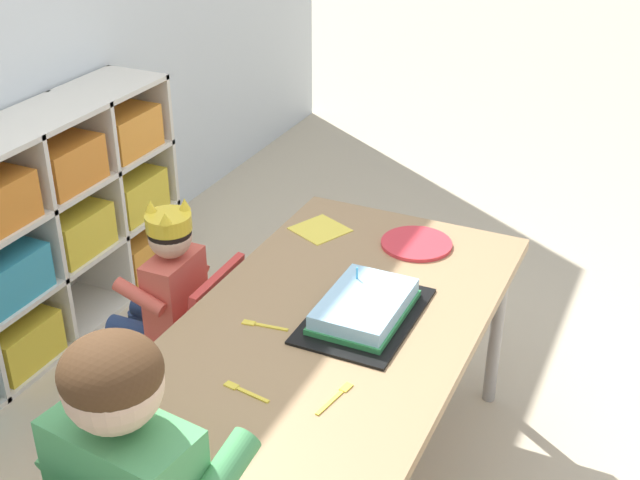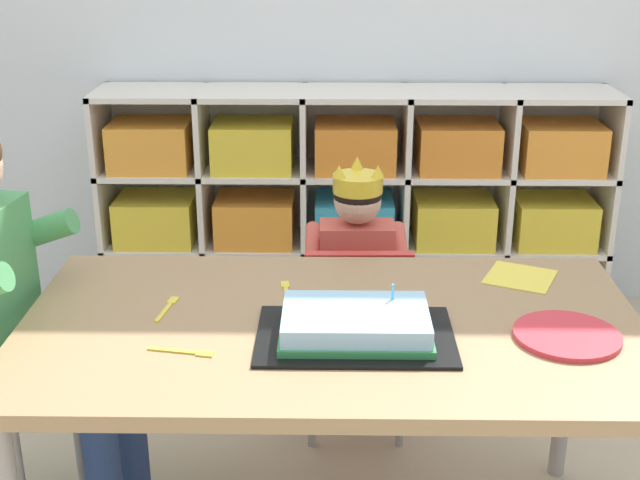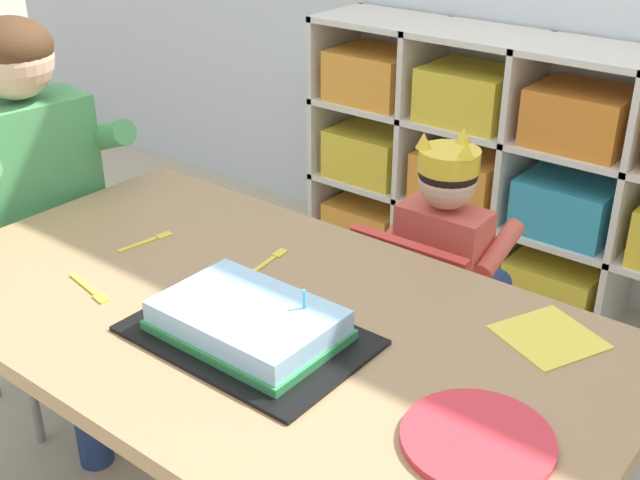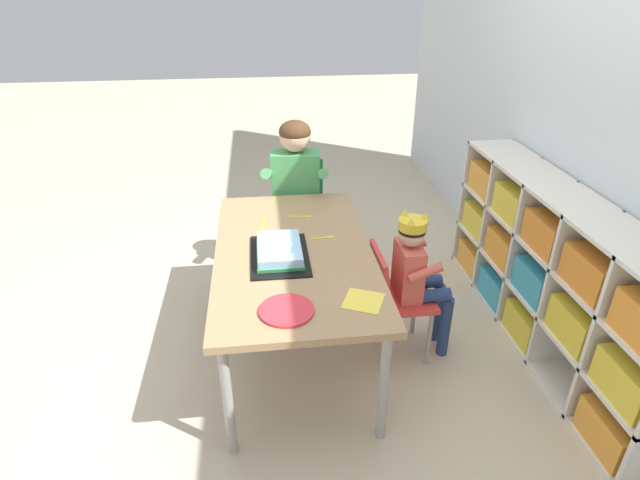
{
  "view_description": "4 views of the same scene",
  "coord_description": "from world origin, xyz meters",
  "px_view_note": "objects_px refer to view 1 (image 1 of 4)",
  "views": [
    {
      "loc": [
        -1.77,
        -0.79,
        1.92
      ],
      "look_at": [
        0.01,
        0.05,
        0.86
      ],
      "focal_mm": 47.47,
      "sensor_mm": 36.0,
      "label": 1
    },
    {
      "loc": [
        -0.0,
        -1.71,
        1.48
      ],
      "look_at": [
        -0.03,
        0.1,
        0.78
      ],
      "focal_mm": 48.52,
      "sensor_mm": 36.0,
      "label": 2
    },
    {
      "loc": [
        0.89,
        -0.92,
        1.42
      ],
      "look_at": [
        0.09,
        0.09,
        0.77
      ],
      "focal_mm": 45.03,
      "sensor_mm": 36.0,
      "label": 3
    },
    {
      "loc": [
        2.17,
        -0.13,
        1.85
      ],
      "look_at": [
        0.07,
        0.12,
        0.71
      ],
      "focal_mm": 28.33,
      "sensor_mm": 36.0,
      "label": 4
    }
  ],
  "objects_px": {
    "classroom_chair_blue": "(195,336)",
    "fork_near_cake_tray": "(336,397)",
    "fork_at_table_front_edge": "(244,391)",
    "paper_plate_stack": "(416,244)",
    "child_with_crown": "(164,291)",
    "fork_by_napkin": "(262,325)",
    "activity_table": "(333,335)",
    "birthday_cake_on_tray": "(364,308)"
  },
  "relations": [
    {
      "from": "classroom_chair_blue",
      "to": "paper_plate_stack",
      "type": "bearing_deg",
      "value": 125.6
    },
    {
      "from": "fork_at_table_front_edge",
      "to": "child_with_crown",
      "type": "bearing_deg",
      "value": 149.67
    },
    {
      "from": "classroom_chair_blue",
      "to": "fork_near_cake_tray",
      "type": "relative_size",
      "value": 4.43
    },
    {
      "from": "classroom_chair_blue",
      "to": "child_with_crown",
      "type": "relative_size",
      "value": 0.76
    },
    {
      "from": "activity_table",
      "to": "child_with_crown",
      "type": "bearing_deg",
      "value": 83.6
    },
    {
      "from": "child_with_crown",
      "to": "fork_by_napkin",
      "type": "bearing_deg",
      "value": 67.45
    },
    {
      "from": "fork_at_table_front_edge",
      "to": "fork_by_napkin",
      "type": "bearing_deg",
      "value": 118.35
    },
    {
      "from": "paper_plate_stack",
      "to": "fork_at_table_front_edge",
      "type": "bearing_deg",
      "value": 171.27
    },
    {
      "from": "classroom_chair_blue",
      "to": "fork_at_table_front_edge",
      "type": "bearing_deg",
      "value": 43.69
    },
    {
      "from": "activity_table",
      "to": "paper_plate_stack",
      "type": "distance_m",
      "value": 0.51
    },
    {
      "from": "fork_near_cake_tray",
      "to": "classroom_chair_blue",
      "type": "bearing_deg",
      "value": -109.31
    },
    {
      "from": "child_with_crown",
      "to": "birthday_cake_on_tray",
      "type": "bearing_deg",
      "value": 87.37
    },
    {
      "from": "fork_near_cake_tray",
      "to": "activity_table",
      "type": "bearing_deg",
      "value": -144.13
    },
    {
      "from": "birthday_cake_on_tray",
      "to": "fork_by_napkin",
      "type": "height_order",
      "value": "birthday_cake_on_tray"
    },
    {
      "from": "child_with_crown",
      "to": "fork_by_napkin",
      "type": "relative_size",
      "value": 6.26
    },
    {
      "from": "birthday_cake_on_tray",
      "to": "fork_near_cake_tray",
      "type": "height_order",
      "value": "birthday_cake_on_tray"
    },
    {
      "from": "classroom_chair_blue",
      "to": "birthday_cake_on_tray",
      "type": "xyz_separation_m",
      "value": [
        -0.02,
        -0.58,
        0.28
      ]
    },
    {
      "from": "activity_table",
      "to": "fork_at_table_front_edge",
      "type": "distance_m",
      "value": 0.39
    },
    {
      "from": "child_with_crown",
      "to": "fork_at_table_front_edge",
      "type": "xyz_separation_m",
      "value": [
        -0.44,
        -0.55,
        0.11
      ]
    },
    {
      "from": "activity_table",
      "to": "child_with_crown",
      "type": "distance_m",
      "value": 0.62
    },
    {
      "from": "fork_near_cake_tray",
      "to": "fork_by_napkin",
      "type": "bearing_deg",
      "value": -111.73
    },
    {
      "from": "birthday_cake_on_tray",
      "to": "paper_plate_stack",
      "type": "xyz_separation_m",
      "value": [
        0.45,
        0.01,
        -0.02
      ]
    },
    {
      "from": "paper_plate_stack",
      "to": "fork_near_cake_tray",
      "type": "bearing_deg",
      "value": -174.45
    },
    {
      "from": "birthday_cake_on_tray",
      "to": "fork_at_table_front_edge",
      "type": "xyz_separation_m",
      "value": [
        -0.43,
        0.14,
        -0.02
      ]
    },
    {
      "from": "fork_by_napkin",
      "to": "paper_plate_stack",
      "type": "bearing_deg",
      "value": 62.47
    },
    {
      "from": "fork_at_table_front_edge",
      "to": "fork_by_napkin",
      "type": "xyz_separation_m",
      "value": [
        0.27,
        0.09,
        0.0
      ]
    },
    {
      "from": "activity_table",
      "to": "fork_near_cake_tray",
      "type": "relative_size",
      "value": 9.74
    },
    {
      "from": "classroom_chair_blue",
      "to": "paper_plate_stack",
      "type": "height_order",
      "value": "paper_plate_stack"
    },
    {
      "from": "child_with_crown",
      "to": "fork_near_cake_tray",
      "type": "distance_m",
      "value": 0.85
    },
    {
      "from": "birthday_cake_on_tray",
      "to": "classroom_chair_blue",
      "type": "bearing_deg",
      "value": 87.97
    },
    {
      "from": "classroom_chair_blue",
      "to": "birthday_cake_on_tray",
      "type": "height_order",
      "value": "birthday_cake_on_tray"
    },
    {
      "from": "fork_by_napkin",
      "to": "child_with_crown",
      "type": "bearing_deg",
      "value": 151.59
    },
    {
      "from": "birthday_cake_on_tray",
      "to": "child_with_crown",
      "type": "bearing_deg",
      "value": 88.42
    },
    {
      "from": "paper_plate_stack",
      "to": "fork_by_napkin",
      "type": "distance_m",
      "value": 0.65
    },
    {
      "from": "activity_table",
      "to": "fork_near_cake_tray",
      "type": "distance_m",
      "value": 0.34
    },
    {
      "from": "classroom_chair_blue",
      "to": "fork_at_table_front_edge",
      "type": "distance_m",
      "value": 0.68
    },
    {
      "from": "paper_plate_stack",
      "to": "fork_by_napkin",
      "type": "bearing_deg",
      "value": 159.38
    },
    {
      "from": "classroom_chair_blue",
      "to": "fork_by_napkin",
      "type": "relative_size",
      "value": 4.74
    },
    {
      "from": "activity_table",
      "to": "fork_at_table_front_edge",
      "type": "xyz_separation_m",
      "value": [
        -0.38,
        0.07,
        0.05
      ]
    },
    {
      "from": "activity_table",
      "to": "paper_plate_stack",
      "type": "relative_size",
      "value": 6.09
    },
    {
      "from": "paper_plate_stack",
      "to": "classroom_chair_blue",
      "type": "bearing_deg",
      "value": 126.65
    },
    {
      "from": "child_with_crown",
      "to": "fork_by_napkin",
      "type": "distance_m",
      "value": 0.5
    }
  ]
}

